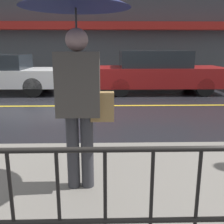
{
  "coord_description": "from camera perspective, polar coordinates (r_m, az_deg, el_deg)",
  "views": [
    {
      "loc": [
        1.47,
        -7.37,
        1.64
      ],
      "look_at": [
        1.6,
        -2.06,
        0.32
      ],
      "focal_mm": 42.0,
      "sensor_mm": 36.0,
      "label": 1
    }
  ],
  "objects": [
    {
      "name": "ground_plane",
      "position": [
        7.69,
        -12.43,
        1.28
      ],
      "size": [
        80.0,
        80.0,
        0.0
      ],
      "primitive_type": "plane",
      "color": "black"
    },
    {
      "name": "sidewalk_far",
      "position": [
        12.02,
        -8.51,
        6.26
      ],
      "size": [
        28.0,
        2.09,
        0.15
      ],
      "color": "slate",
      "rests_on": "ground_plane"
    },
    {
      "name": "lane_marking",
      "position": [
        7.69,
        -12.43,
        1.31
      ],
      "size": [
        25.2,
        0.12,
        0.01
      ],
      "color": "gold",
      "rests_on": "ground_plane"
    },
    {
      "name": "building_storefront",
      "position": [
        13.15,
        -8.35,
        19.64
      ],
      "size": [
        28.0,
        0.85,
        6.02
      ],
      "color": "#383D42",
      "rests_on": "ground_plane"
    },
    {
      "name": "pedestrian",
      "position": [
        2.65,
        -7.64,
        17.32
      ],
      "size": [
        1.05,
        1.05,
        2.09
      ],
      "rotation": [
        0.0,
        0.0,
        3.14
      ],
      "color": "#333338",
      "rests_on": "sidewalk_near"
    },
    {
      "name": "car_red",
      "position": [
        9.84,
        9.8,
        8.61
      ],
      "size": [
        4.67,
        1.84,
        1.52
      ],
      "color": "maroon",
      "rests_on": "ground_plane"
    }
  ]
}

